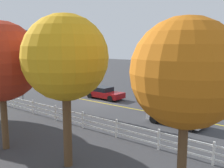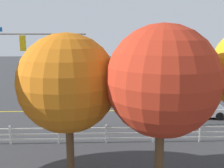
{
  "view_description": "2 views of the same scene",
  "coord_description": "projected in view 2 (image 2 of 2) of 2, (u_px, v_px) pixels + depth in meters",
  "views": [
    {
      "loc": [
        -16.53,
        18.38,
        5.65
      ],
      "look_at": [
        -3.15,
        1.74,
        2.34
      ],
      "focal_mm": 41.14,
      "sensor_mm": 36.0,
      "label": 1
    },
    {
      "loc": [
        -1.48,
        20.32,
        6.39
      ],
      "look_at": [
        -2.09,
        1.11,
        2.6
      ],
      "focal_mm": 38.72,
      "sensor_mm": 36.0,
      "label": 2
    }
  ],
  "objects": [
    {
      "name": "white_rail_fence",
      "position": [
        130.0,
        133.0,
        14.72
      ],
      "size": [
        26.1,
        0.1,
        1.15
      ],
      "color": "white",
      "rests_on": "ground_plane"
    },
    {
      "name": "tree_1",
      "position": [
        68.0,
        83.0,
        9.98
      ],
      "size": [
        4.13,
        4.13,
        6.57
      ],
      "color": "brown",
      "rests_on": "ground_plane"
    },
    {
      "name": "car_1",
      "position": [
        82.0,
        99.0,
        22.63
      ],
      "size": [
        4.15,
        1.84,
        1.24
      ],
      "rotation": [
        0.0,
        0.0,
        3.13
      ],
      "color": "maroon",
      "rests_on": "ground_plane"
    },
    {
      "name": "tree_2",
      "position": [
        162.0,
        81.0,
        8.93
      ],
      "size": [
        4.21,
        4.21,
        6.89
      ],
      "color": "brown",
      "rests_on": "ground_plane"
    },
    {
      "name": "signal_assembly",
      "position": [
        14.0,
        59.0,
        15.95
      ],
      "size": [
        6.93,
        0.38,
        6.98
      ],
      "color": "gray",
      "rests_on": "ground_plane"
    },
    {
      "name": "car_2",
      "position": [
        161.0,
        98.0,
        23.03
      ],
      "size": [
        4.65,
        2.01,
        1.36
      ],
      "rotation": [
        0.0,
        0.0,
        3.18
      ],
      "color": "maroon",
      "rests_on": "ground_plane"
    },
    {
      "name": "ground_plane",
      "position": [
        88.0,
        111.0,
        21.11
      ],
      "size": [
        120.0,
        120.0,
        0.0
      ],
      "primitive_type": "plane",
      "color": "#38383A"
    },
    {
      "name": "lane_center_stripe",
      "position": [
        133.0,
        110.0,
        21.24
      ],
      "size": [
        28.0,
        0.16,
        0.01
      ],
      "primitive_type": "cube",
      "color": "gold",
      "rests_on": "ground_plane"
    },
    {
      "name": "car_0",
      "position": [
        199.0,
        109.0,
        19.52
      ],
      "size": [
        4.1,
        2.1,
        1.39
      ],
      "rotation": [
        0.0,
        0.0,
        -0.06
      ],
      "color": "silver",
      "rests_on": "ground_plane"
    }
  ]
}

